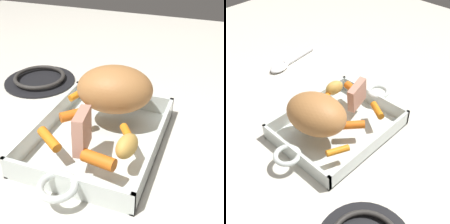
{
  "view_description": "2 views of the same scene",
  "coord_description": "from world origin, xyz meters",
  "views": [
    {
      "loc": [
        0.46,
        0.2,
        0.4
      ],
      "look_at": [
        -0.02,
        0.02,
        0.06
      ],
      "focal_mm": 49.55,
      "sensor_mm": 36.0,
      "label": 1
    },
    {
      "loc": [
        -0.43,
        -0.41,
        0.58
      ],
      "look_at": [
        -0.01,
        -0.01,
        0.08
      ],
      "focal_mm": 49.16,
      "sensor_mm": 36.0,
      "label": 2
    }
  ],
  "objects": [
    {
      "name": "ground_plane",
      "position": [
        0.0,
        0.0,
        0.0
      ],
      "size": [
        1.94,
        1.94,
        0.0
      ],
      "primitive_type": "plane",
      "color": "silver"
    },
    {
      "name": "roasting_dish",
      "position": [
        0.0,
        0.0,
        0.01
      ],
      "size": [
        0.41,
        0.24,
        0.05
      ],
      "color": "silver",
      "rests_on": "ground_plane"
    },
    {
      "name": "pork_roast",
      "position": [
        -0.06,
        0.01,
        0.09
      ],
      "size": [
        0.15,
        0.18,
        0.1
      ],
      "primitive_type": "ellipsoid",
      "rotation": [
        0.0,
        0.0,
        1.8
      ],
      "color": "#B2753F",
      "rests_on": "roasting_dish"
    },
    {
      "name": "roast_slice_thin",
      "position": [
        0.07,
        0.0,
        0.08
      ],
      "size": [
        0.08,
        0.03,
        0.08
      ],
      "primitive_type": "cube",
      "rotation": [
        0.12,
        0.0,
        4.92
      ],
      "color": "tan",
      "rests_on": "roasting_dish"
    },
    {
      "name": "baby_carrot_southwest",
      "position": [
        0.03,
        0.07,
        0.05
      ],
      "size": [
        0.06,
        0.05,
        0.02
      ],
      "primitive_type": "cylinder",
      "rotation": [
        1.63,
        0.0,
        5.3
      ],
      "color": "orange",
      "rests_on": "roasting_dish"
    },
    {
      "name": "baby_carrot_short",
      "position": [
        0.0,
        -0.05,
        0.06
      ],
      "size": [
        0.05,
        0.05,
        0.02
      ],
      "primitive_type": "cylinder",
      "rotation": [
        1.55,
        0.0,
        0.83
      ],
      "color": "orange",
      "rests_on": "roasting_dish"
    },
    {
      "name": "baby_carrot_southeast",
      "position": [
        0.09,
        -0.06,
        0.05
      ],
      "size": [
        0.05,
        0.06,
        0.02
      ],
      "primitive_type": "cylinder",
      "rotation": [
        1.65,
        0.0,
        2.57
      ],
      "color": "orange",
      "rests_on": "roasting_dish"
    },
    {
      "name": "baby_carrot_northwest",
      "position": [
        -0.09,
        -0.08,
        0.05
      ],
      "size": [
        0.06,
        0.04,
        0.02
      ],
      "primitive_type": "cylinder",
      "rotation": [
        1.64,
        0.0,
        1.19
      ],
      "color": "orange",
      "rests_on": "roasting_dish"
    },
    {
      "name": "baby_carrot_center_left",
      "position": [
        0.11,
        0.04,
        0.06
      ],
      "size": [
        0.03,
        0.06,
        0.02
      ],
      "primitive_type": "cylinder",
      "rotation": [
        1.6,
        0.0,
        6.12
      ],
      "color": "orange",
      "rests_on": "roasting_dish"
    },
    {
      "name": "potato_whole",
      "position": [
        0.07,
        0.08,
        0.07
      ],
      "size": [
        0.06,
        0.04,
        0.04
      ],
      "primitive_type": "ellipsoid",
      "rotation": [
        0.0,
        0.0,
        2.96
      ],
      "color": "gold",
      "rests_on": "roasting_dish"
    },
    {
      "name": "stove_burner_rear",
      "position": [
        -0.2,
        -0.26,
        0.01
      ],
      "size": [
        0.19,
        0.19,
        0.02
      ],
      "color": "black",
      "rests_on": "ground_plane"
    }
  ]
}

